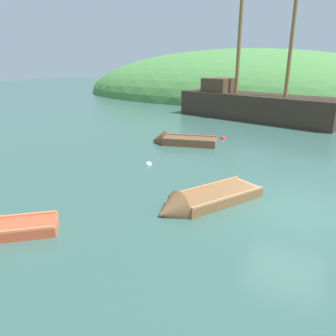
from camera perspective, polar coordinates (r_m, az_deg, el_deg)
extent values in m
plane|color=#33564C|center=(11.33, 21.18, -6.76)|extent=(120.00, 120.00, 0.00)
ellipsoid|color=#477F3D|center=(43.97, 13.31, 12.23)|extent=(44.22, 23.97, 11.69)
cube|color=#38281E|center=(27.10, 15.19, 9.53)|extent=(12.97, 6.94, 2.77)
cube|color=#997A51|center=(26.94, 15.43, 12.32)|extent=(12.41, 6.53, 0.10)
cylinder|color=olive|center=(25.98, 21.21, 22.12)|extent=(0.28, 0.28, 9.42)
cylinder|color=olive|center=(27.71, 12.52, 21.61)|extent=(0.30, 0.30, 8.48)
cube|color=#4C3828|center=(28.58, 9.05, 14.29)|extent=(2.80, 2.91, 1.10)
cube|color=brown|center=(18.37, 3.87, 4.53)|extent=(3.12, 1.76, 0.50)
cone|color=brown|center=(18.74, -1.68, 4.86)|extent=(0.92, 1.30, 1.19)
cube|color=#8E6242|center=(18.18, 8.31, 4.47)|extent=(0.32, 1.13, 0.35)
cube|color=#8E6242|center=(18.41, 2.30, 5.20)|extent=(0.38, 1.16, 0.05)
cube|color=#8E6242|center=(18.25, 5.48, 5.01)|extent=(0.38, 1.16, 0.05)
cube|color=#8E6242|center=(18.86, 4.19, 5.78)|extent=(2.85, 0.60, 0.07)
cube|color=#8E6242|center=(17.74, 3.57, 4.96)|extent=(2.85, 0.60, 0.07)
cube|color=brown|center=(11.25, 8.60, -5.24)|extent=(2.80, 3.35, 0.44)
cone|color=brown|center=(10.15, 0.23, -7.79)|extent=(1.45, 1.31, 1.23)
cube|color=#AE7B4F|center=(12.23, 13.98, -3.26)|extent=(1.04, 0.73, 0.31)
cube|color=#AE7B4F|center=(10.85, 6.45, -5.15)|extent=(1.10, 0.80, 0.05)
cube|color=#AE7B4F|center=(11.54, 10.70, -3.87)|extent=(1.10, 0.80, 0.05)
cube|color=#AE7B4F|center=(11.57, 6.67, -3.11)|extent=(1.74, 2.64, 0.07)
cube|color=#AE7B4F|center=(10.75, 10.82, -5.09)|extent=(1.74, 2.64, 0.07)
cube|color=#FF6E48|center=(9.90, -19.30, -9.37)|extent=(0.64, 0.80, 0.28)
cube|color=#FF6E48|center=(10.04, -24.86, -9.21)|extent=(0.70, 0.85, 0.05)
cube|color=#FF6E48|center=(10.54, -27.37, -7.72)|extent=(2.49, 1.89, 0.07)
sphere|color=red|center=(19.96, 9.70, 5.07)|extent=(0.35, 0.35, 0.35)
sphere|color=white|center=(14.90, -3.44, 0.61)|extent=(0.29, 0.29, 0.29)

